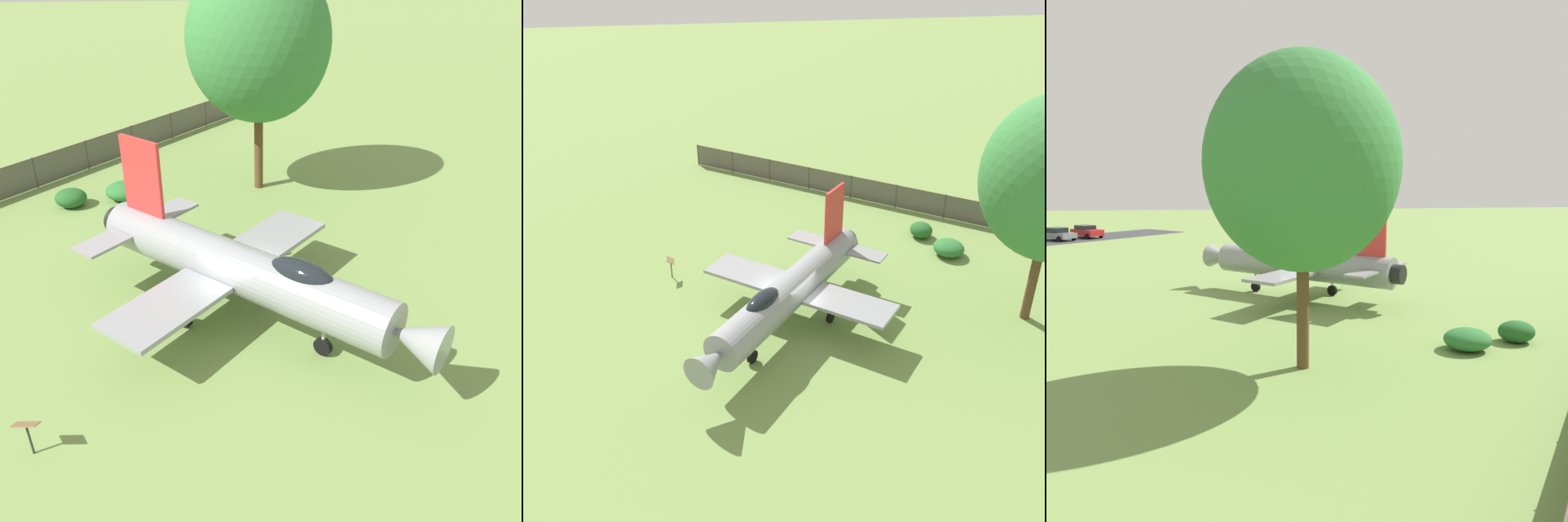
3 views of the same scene
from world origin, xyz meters
TOP-DOWN VIEW (x-y plane):
  - ground_plane at (0.00, 0.00)m, footprint 200.00×200.00m
  - display_jet at (-0.27, 0.23)m, footprint 11.37×10.48m
  - perimeter_fence at (10.97, -10.65)m, footprint 23.50×27.66m
  - shrub_near_fence at (7.65, -9.47)m, footprint 1.49×1.32m
  - shrub_by_tree at (5.20, -10.18)m, footprint 1.87×1.72m
  - info_plaque at (5.44, 5.50)m, footprint 0.62×0.43m

SIDE VIEW (x-z plane):
  - ground_plane at x=0.00m, z-range 0.00..0.00m
  - shrub_by_tree at x=5.20m, z-range 0.00..0.87m
  - shrub_near_fence at x=7.65m, z-range 0.00..0.88m
  - info_plaque at x=5.44m, z-range 0.28..1.43m
  - perimeter_fence at x=10.97m, z-range 0.05..1.67m
  - display_jet at x=-0.27m, z-range -0.76..4.68m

